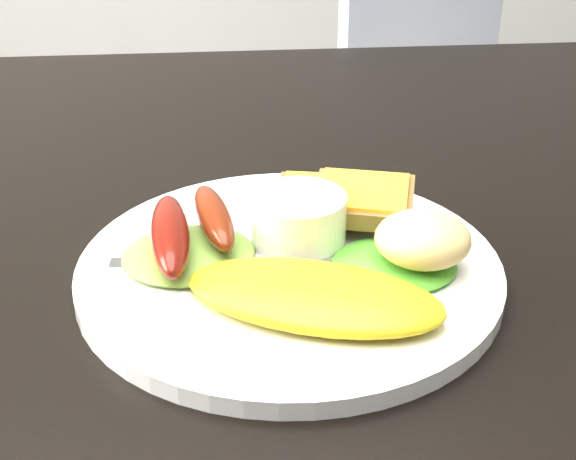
{
  "coord_description": "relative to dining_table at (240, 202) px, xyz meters",
  "views": [
    {
      "loc": [
        -0.02,
        -0.63,
        1.05
      ],
      "look_at": [
        0.03,
        -0.15,
        0.78
      ],
      "focal_mm": 50.0,
      "sensor_mm": 36.0,
      "label": 1
    }
  ],
  "objects": [
    {
      "name": "sausage_b",
      "position": [
        -0.02,
        -0.13,
        0.05
      ],
      "size": [
        0.04,
        0.1,
        0.02
      ],
      "primitive_type": "ellipsoid",
      "rotation": [
        0.0,
        0.0,
        0.18
      ],
      "color": "maroon",
      "rests_on": "lettuce_left"
    },
    {
      "name": "toast_a",
      "position": [
        0.06,
        -0.08,
        0.04
      ],
      "size": [
        0.09,
        0.09,
        0.01
      ],
      "primitive_type": "cube",
      "rotation": [
        0.0,
        0.0,
        -0.21
      ],
      "color": "brown",
      "rests_on": "plate"
    },
    {
      "name": "lettuce_left",
      "position": [
        -0.04,
        -0.15,
        0.04
      ],
      "size": [
        0.11,
        0.1,
        0.01
      ],
      "primitive_type": "ellipsoid",
      "rotation": [
        0.0,
        0.0,
        0.21
      ],
      "color": "olive",
      "rests_on": "plate"
    },
    {
      "name": "dining_table",
      "position": [
        0.0,
        0.0,
        0.0
      ],
      "size": [
        1.2,
        0.8,
        0.04
      ],
      "primitive_type": "cube",
      "color": "black",
      "rests_on": "ground"
    },
    {
      "name": "ramekin",
      "position": [
        0.04,
        -0.13,
        0.05
      ],
      "size": [
        0.09,
        0.09,
        0.04
      ],
      "primitive_type": "cylinder",
      "rotation": [
        0.0,
        0.0,
        0.43
      ],
      "color": "white",
      "rests_on": "plate"
    },
    {
      "name": "person",
      "position": [
        0.09,
        0.56,
        0.02
      ],
      "size": [
        0.6,
        0.45,
        1.51
      ],
      "primitive_type": "imported",
      "rotation": [
        0.0,
        0.0,
        3.32
      ],
      "color": "navy",
      "rests_on": "ground"
    },
    {
      "name": "dining_chair",
      "position": [
        0.39,
        0.74,
        -0.28
      ],
      "size": [
        0.49,
        0.49,
        0.04
      ],
      "primitive_type": "cube",
      "rotation": [
        0.0,
        0.0,
        0.41
      ],
      "color": "tan",
      "rests_on": "ground"
    },
    {
      "name": "sausage_a",
      "position": [
        -0.05,
        -0.15,
        0.05
      ],
      "size": [
        0.03,
        0.11,
        0.03
      ],
      "primitive_type": "ellipsoid",
      "rotation": [
        0.0,
        0.0,
        0.07
      ],
      "color": "#62170B",
      "rests_on": "lettuce_left"
    },
    {
      "name": "toast_b",
      "position": [
        0.09,
        -0.11,
        0.05
      ],
      "size": [
        0.09,
        0.09,
        0.01
      ],
      "primitive_type": "cube",
      "rotation": [
        0.0,
        0.0,
        -0.26
      ],
      "color": "brown",
      "rests_on": "toast_a"
    },
    {
      "name": "lettuce_right",
      "position": [
        0.1,
        -0.17,
        0.04
      ],
      "size": [
        0.09,
        0.08,
        0.01
      ],
      "primitive_type": "ellipsoid",
      "rotation": [
        0.0,
        0.0,
        0.0
      ],
      "color": "green",
      "rests_on": "plate"
    },
    {
      "name": "fork",
      "position": [
        -0.01,
        -0.16,
        0.03
      ],
      "size": [
        0.16,
        0.03,
        0.0
      ],
      "primitive_type": "cube",
      "rotation": [
        0.0,
        0.0,
        -0.08
      ],
      "color": "#ADAFB7",
      "rests_on": "plate"
    },
    {
      "name": "plate",
      "position": [
        0.03,
        -0.16,
        0.03
      ],
      "size": [
        0.29,
        0.29,
        0.01
      ],
      "primitive_type": "cylinder",
      "color": "white",
      "rests_on": "dining_table"
    },
    {
      "name": "omelette",
      "position": [
        0.04,
        -0.22,
        0.04
      ],
      "size": [
        0.18,
        0.13,
        0.02
      ],
      "primitive_type": "ellipsoid",
      "rotation": [
        0.0,
        0.0,
        -0.36
      ],
      "color": "yellow",
      "rests_on": "plate"
    },
    {
      "name": "potato_salad",
      "position": [
        0.12,
        -0.18,
        0.06
      ],
      "size": [
        0.07,
        0.07,
        0.03
      ],
      "primitive_type": "ellipsoid",
      "rotation": [
        0.0,
        0.0,
        -0.1
      ],
      "color": "beige",
      "rests_on": "lettuce_right"
    }
  ]
}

